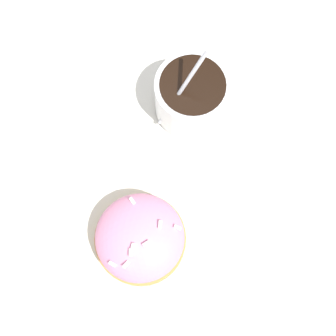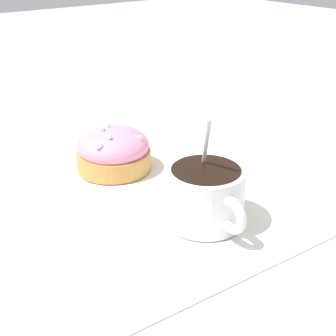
# 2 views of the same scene
# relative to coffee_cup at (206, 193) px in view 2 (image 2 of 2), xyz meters

# --- Properties ---
(ground_plane) EXTENTS (3.00, 3.00, 0.00)m
(ground_plane) POSITION_rel_coffee_cup_xyz_m (-0.08, -0.01, -0.03)
(ground_plane) COLOR #B2B2B7
(paper_napkin) EXTENTS (0.35, 0.32, 0.00)m
(paper_napkin) POSITION_rel_coffee_cup_xyz_m (-0.08, -0.01, -0.03)
(paper_napkin) COLOR white
(paper_napkin) RESTS_ON ground_plane
(coffee_cup) EXTENTS (0.10, 0.08, 0.11)m
(coffee_cup) POSITION_rel_coffee_cup_xyz_m (0.00, 0.00, 0.00)
(coffee_cup) COLOR white
(coffee_cup) RESTS_ON paper_napkin
(frosted_pastry) EXTENTS (0.09, 0.09, 0.05)m
(frosted_pastry) POSITION_rel_coffee_cup_xyz_m (-0.16, -0.01, -0.01)
(frosted_pastry) COLOR #D19347
(frosted_pastry) RESTS_ON paper_napkin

